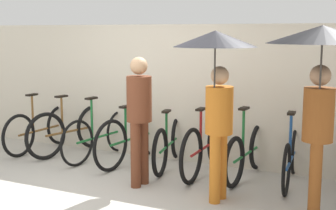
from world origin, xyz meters
TOP-DOWN VIEW (x-y plane):
  - ground_plane at (0.00, 0.00)m, footprint 30.00×30.00m
  - back_wall at (0.00, 2.03)m, footprint 13.11×0.12m
  - parked_bicycle_0 at (-2.06, 1.55)m, footprint 0.44×1.68m
  - parked_bicycle_1 at (-1.47, 1.60)m, footprint 0.58×1.70m
  - parked_bicycle_2 at (-0.88, 1.56)m, footprint 0.44×1.72m
  - parked_bicycle_3 at (-0.29, 1.58)m, footprint 0.44×1.83m
  - parked_bicycle_4 at (0.29, 1.62)m, footprint 0.49×1.65m
  - parked_bicycle_5 at (0.88, 1.54)m, footprint 0.44×1.78m
  - parked_bicycle_6 at (1.47, 1.59)m, footprint 0.44×1.62m
  - parked_bicycle_7 at (2.06, 1.58)m, footprint 0.44×1.60m
  - pedestrian_leading at (0.32, 0.67)m, footprint 0.32×0.32m
  - pedestrian_center at (1.41, 0.50)m, footprint 0.93×0.93m
  - pedestrian_trailing at (2.52, 0.48)m, footprint 1.11×1.11m

SIDE VIEW (x-z plane):
  - ground_plane at x=0.00m, z-range 0.00..0.00m
  - parked_bicycle_4 at x=0.29m, z-range -0.14..0.85m
  - parked_bicycle_7 at x=2.06m, z-range -0.17..0.88m
  - parked_bicycle_6 at x=1.47m, z-range -0.19..0.90m
  - parked_bicycle_0 at x=-2.06m, z-range -0.15..0.88m
  - parked_bicycle_2 at x=-0.88m, z-range -0.17..0.92m
  - parked_bicycle_5 at x=0.88m, z-range -0.15..0.92m
  - parked_bicycle_1 at x=-1.47m, z-range -0.16..0.93m
  - parked_bicycle_3 at x=-0.29m, z-range -0.12..0.90m
  - pedestrian_leading at x=0.32m, z-range 0.14..1.80m
  - back_wall at x=0.00m, z-range 0.00..2.08m
  - pedestrian_center at x=1.41m, z-range 0.54..2.53m
  - pedestrian_trailing at x=2.52m, z-range 0.63..2.67m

